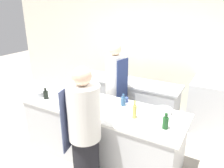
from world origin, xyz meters
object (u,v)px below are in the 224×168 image
(bottle_cooking_oil, at_px, (123,101))
(bowl_prep_small, at_px, (40,94))
(bottle_olive_oil, at_px, (134,111))
(bottle_water, at_px, (46,94))
(bottle_wine, at_px, (85,98))
(cup, at_px, (126,100))
(bottle_vinegar, at_px, (166,123))
(bottle_sauce, at_px, (95,101))
(bowl_mixing_large, at_px, (164,111))
(chef_at_prep_near, at_px, (85,133))
(chef_at_stove, at_px, (115,89))
(oven_range, at_px, (216,107))

(bottle_cooking_oil, xyz_separation_m, bowl_prep_small, (-1.39, -0.37, -0.03))
(bottle_olive_oil, xyz_separation_m, bottle_water, (-1.52, -0.12, -0.03))
(bottle_wine, xyz_separation_m, cup, (0.55, 0.34, -0.04))
(bottle_vinegar, xyz_separation_m, bottle_cooking_oil, (-0.75, 0.33, -0.01))
(bottle_sauce, distance_m, bowl_mixing_large, 1.01)
(bottle_vinegar, xyz_separation_m, bowl_mixing_large, (-0.13, 0.38, -0.04))
(chef_at_prep_near, bearing_deg, bottle_sauce, 9.16)
(bottle_olive_oil, bearing_deg, bottle_cooking_oil, 138.01)
(bottle_vinegar, relative_size, bottle_water, 1.13)
(bottle_vinegar, height_order, bottle_cooking_oil, bottle_vinegar)
(bottle_sauce, bearing_deg, bottle_cooking_oil, 39.16)
(chef_at_stove, relative_size, bowl_prep_small, 9.19)
(chef_at_stove, bearing_deg, bottle_cooking_oil, 48.40)
(oven_range, distance_m, bottle_wine, 2.53)
(bottle_sauce, bearing_deg, bottle_water, -172.06)
(oven_range, distance_m, bottle_olive_oil, 2.07)
(chef_at_stove, height_order, bottle_olive_oil, chef_at_stove)
(chef_at_prep_near, bearing_deg, bowl_prep_small, 56.24)
(bottle_cooking_oil, relative_size, bowl_prep_small, 1.00)
(bottle_olive_oil, bearing_deg, bottle_sauce, 179.65)
(oven_range, xyz_separation_m, bottle_vinegar, (-0.47, -1.85, 0.48))
(bottle_cooking_oil, distance_m, bowl_prep_small, 1.44)
(bottle_vinegar, distance_m, bottle_sauce, 1.09)
(oven_range, xyz_separation_m, bottle_cooking_oil, (-1.22, -1.51, 0.47))
(chef_at_prep_near, distance_m, chef_at_stove, 1.48)
(chef_at_stove, distance_m, bottle_vinegar, 1.51)
(bottle_water, bearing_deg, bottle_cooking_oil, 17.99)
(chef_at_stove, relative_size, bottle_sauce, 6.19)
(chef_at_prep_near, xyz_separation_m, bottle_cooking_oil, (0.10, 0.87, 0.11))
(cup, bearing_deg, bowl_prep_small, -160.22)
(bottle_wine, bearing_deg, chef_at_stove, 81.71)
(bottle_cooking_oil, height_order, bottle_water, bottle_cooking_oil)
(bowl_mixing_large, bearing_deg, bottle_vinegar, -70.88)
(bottle_sauce, bearing_deg, chef_at_stove, 98.22)
(bottle_wine, xyz_separation_m, bottle_water, (-0.65, -0.18, -0.01))
(bottle_sauce, bearing_deg, bowl_prep_small, -174.85)
(bowl_mixing_large, bearing_deg, bottle_cooking_oil, -175.60)
(bowl_mixing_large, distance_m, bowl_prep_small, 2.05)
(oven_range, height_order, bottle_vinegar, bottle_vinegar)
(bottle_wine, bearing_deg, bottle_olive_oil, -3.99)
(bottle_olive_oil, xyz_separation_m, bottle_wine, (-0.87, 0.06, -0.02))
(chef_at_stove, height_order, cup, chef_at_stove)
(chef_at_stove, xyz_separation_m, bottle_vinegar, (1.21, -0.90, 0.10))
(bottle_cooking_oil, xyz_separation_m, bowl_mixing_large, (0.62, 0.05, -0.04))
(chef_at_stove, relative_size, bowl_mixing_large, 7.93)
(chef_at_prep_near, relative_size, bottle_vinegar, 8.18)
(chef_at_stove, xyz_separation_m, bottle_water, (-0.76, -0.96, 0.09))
(oven_range, height_order, bowl_prep_small, oven_range)
(chef_at_stove, bearing_deg, bottle_vinegar, 62.87)
(chef_at_stove, bearing_deg, chef_at_prep_near, 23.55)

